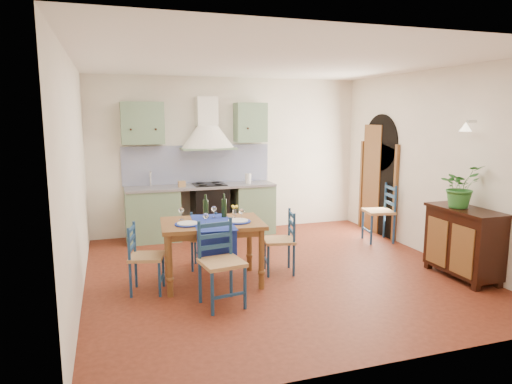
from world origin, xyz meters
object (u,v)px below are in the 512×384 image
chair_near (221,263)px  sideboard (463,240)px  potted_plant (460,186)px  dining_table (213,229)px

chair_near → sideboard: bearing=-2.1°
sideboard → potted_plant: (-0.05, 0.08, 0.71)m
dining_table → chair_near: bearing=-95.5°
potted_plant → chair_near: bearing=179.3°
chair_near → potted_plant: potted_plant is taller
dining_table → potted_plant: bearing=-13.4°
sideboard → potted_plant: potted_plant is taller
dining_table → sideboard: (3.18, -0.83, -0.20)m
chair_near → sideboard: (3.25, -0.12, 0.01)m
dining_table → potted_plant: 3.26m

